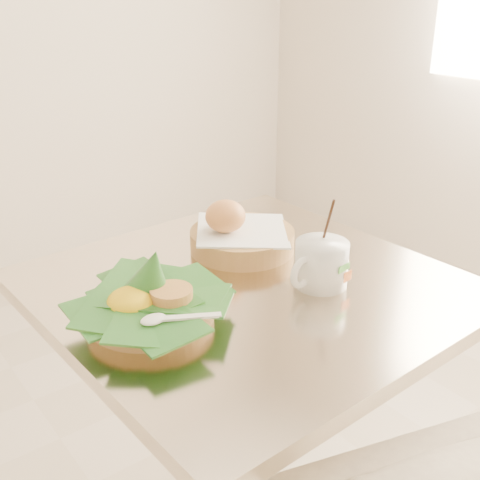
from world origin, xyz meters
TOP-DOWN VIEW (x-y plane):
  - cafe_table at (0.18, -0.01)m, footprint 0.72×0.72m
  - rice_basket at (-0.03, -0.01)m, footprint 0.26×0.26m
  - bread_basket at (0.25, 0.12)m, footprint 0.25×0.25m
  - coffee_mug at (0.28, -0.09)m, footprint 0.13×0.10m

SIDE VIEW (x-z plane):
  - cafe_table at x=0.18m, z-range 0.15..0.90m
  - bread_basket at x=0.25m, z-range 0.73..0.84m
  - rice_basket at x=-0.03m, z-range 0.72..0.85m
  - coffee_mug at x=0.28m, z-range 0.71..0.88m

